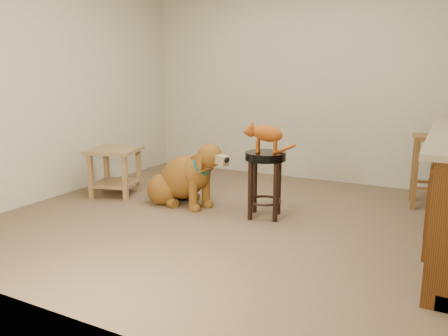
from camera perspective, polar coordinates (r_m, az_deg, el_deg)
The scene contains 7 objects.
floor at distance 4.23m, azimuth 2.07°, elevation -6.86°, with size 4.50×4.00×0.01m, color brown.
room_shell at distance 4.01m, azimuth 2.26°, elevation 16.40°, with size 4.54×4.04×2.62m.
padded_stool at distance 4.23m, azimuth 5.40°, elevation -0.43°, with size 0.40×0.40×0.65m.
wood_stool at distance 5.06m, azimuth 25.49°, elevation -0.25°, with size 0.46×0.46×0.76m.
side_table at distance 5.17m, azimuth -14.06°, elevation 0.45°, with size 0.66×0.66×0.55m.
golden_retriever at distance 4.68m, azimuth -5.27°, elevation -1.43°, with size 1.16×0.66×0.76m.
tabby_kitten at distance 4.17m, azimuth 5.34°, elevation 4.39°, with size 0.47×0.27×0.31m.
Camera 1 is at (1.71, -3.62, 1.38)m, focal length 35.00 mm.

